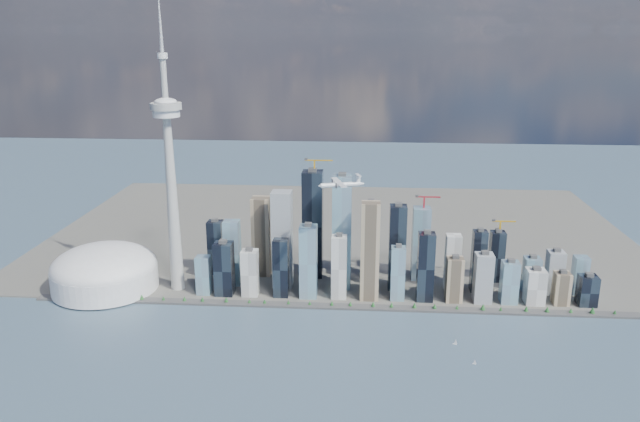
# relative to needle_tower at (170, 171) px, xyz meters

# --- Properties ---
(ground) EXTENTS (4000.00, 4000.00, 0.00)m
(ground) POSITION_rel_needle_tower_xyz_m (300.00, -310.00, -235.84)
(ground) COLOR #314757
(ground) RESTS_ON ground
(seawall) EXTENTS (1100.00, 22.00, 4.00)m
(seawall) POSITION_rel_needle_tower_xyz_m (300.00, -60.00, -233.84)
(seawall) COLOR #383838
(seawall) RESTS_ON ground
(land) EXTENTS (1400.00, 900.00, 3.00)m
(land) POSITION_rel_needle_tower_xyz_m (300.00, 390.00, -234.34)
(land) COLOR #4C4C47
(land) RESTS_ON ground
(shoreline_trees) EXTENTS (960.53, 7.20, 8.80)m
(shoreline_trees) POSITION_rel_needle_tower_xyz_m (300.00, -60.00, -227.06)
(shoreline_trees) COLOR #3F2D1E
(shoreline_trees) RESTS_ON seawall
(skyscraper_cluster) EXTENTS (736.00, 142.00, 243.98)m
(skyscraper_cluster) POSITION_rel_needle_tower_xyz_m (359.62, 26.82, -160.43)
(skyscraper_cluster) COLOR black
(skyscraper_cluster) RESTS_ON land
(needle_tower) EXTENTS (56.00, 56.00, 550.50)m
(needle_tower) POSITION_rel_needle_tower_xyz_m (0.00, 0.00, 0.00)
(needle_tower) COLOR #999994
(needle_tower) RESTS_ON land
(dome_stadium) EXTENTS (200.00, 200.00, 86.00)m
(dome_stadium) POSITION_rel_needle_tower_xyz_m (-140.00, -10.00, -196.40)
(dome_stadium) COLOR silver
(dome_stadium) RESTS_ON land
(airplane) EXTENTS (79.24, 70.73, 19.66)m
(airplane) POSITION_rel_needle_tower_xyz_m (318.48, -84.50, 1.79)
(airplane) COLOR silver
(airplane) RESTS_ON ground
(sailboat_west) EXTENTS (6.11, 3.31, 8.57)m
(sailboat_west) POSITION_rel_needle_tower_xyz_m (529.39, -245.00, -233.09)
(sailboat_west) COLOR white
(sailboat_west) RESTS_ON ground
(sailboat_east) EXTENTS (7.56, 4.26, 10.66)m
(sailboat_east) POSITION_rel_needle_tower_xyz_m (508.67, -184.82, -232.42)
(sailboat_east) COLOR white
(sailboat_east) RESTS_ON ground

